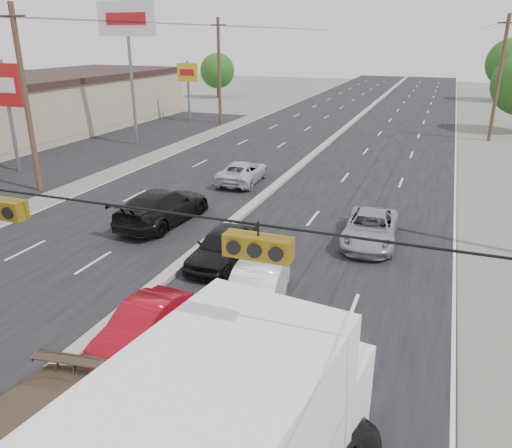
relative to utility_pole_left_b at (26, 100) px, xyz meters
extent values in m
cube|color=black|center=(12.50, 15.00, -5.11)|extent=(20.00, 160.00, 0.02)
cube|color=gray|center=(12.50, 15.00, -5.01)|extent=(0.50, 160.00, 0.20)
cube|color=black|center=(-4.50, 10.00, -5.11)|extent=(10.00, 42.00, 0.02)
cylinder|color=#422D1E|center=(0.00, 0.00, -0.11)|extent=(0.30, 0.30, 10.00)
cube|color=#422D1E|center=(0.00, 0.00, 4.19)|extent=(1.60, 0.12, 0.12)
cylinder|color=#422D1E|center=(0.00, 25.00, -0.11)|extent=(0.30, 0.30, 10.00)
cube|color=#422D1E|center=(0.00, 25.00, 4.19)|extent=(1.60, 0.12, 0.12)
cylinder|color=#422D1E|center=(25.00, 25.00, -0.11)|extent=(0.30, 0.30, 10.00)
cube|color=#422D1E|center=(25.00, 25.00, 4.19)|extent=(1.60, 0.12, 0.12)
cube|color=#72590C|center=(14.00, -15.00, 0.34)|extent=(1.05, 0.30, 0.35)
cube|color=#72590C|center=(19.00, -15.00, 0.34)|extent=(1.05, 0.30, 0.35)
cylinder|color=slate|center=(-4.50, 3.00, -1.61)|extent=(0.24, 0.24, 7.00)
cube|color=#B21414|center=(-4.50, 3.00, 0.39)|extent=(2.60, 0.25, 2.60)
cylinder|color=slate|center=(-2.00, 13.00, 0.39)|extent=(0.24, 0.24, 11.00)
cube|color=silver|center=(-2.00, 13.00, 4.44)|extent=(5.00, 0.25, 2.50)
cylinder|color=slate|center=(-3.50, 25.00, -2.11)|extent=(0.24, 0.24, 6.00)
cube|color=gold|center=(-3.50, 25.00, -0.21)|extent=(2.20, 0.25, 1.80)
cylinder|color=#382619|center=(-9.50, 45.00, -4.03)|extent=(0.28, 0.28, 2.16)
sphere|color=#1C4E14|center=(-9.50, 45.00, -1.39)|extent=(4.80, 4.80, 4.80)
cylinder|color=#382619|center=(28.50, 55.00, -3.67)|extent=(0.28, 0.28, 2.88)
sphere|color=#1C4E14|center=(28.50, 55.00, -0.15)|extent=(6.40, 6.40, 6.40)
cube|color=white|center=(19.17, -12.98, -3.68)|extent=(2.99, 2.50, 2.05)
cylinder|color=black|center=(17.95, -13.11, -4.59)|extent=(0.47, 1.06, 1.03)
imported|color=maroon|center=(13.97, -10.98, -4.49)|extent=(1.39, 3.75, 1.23)
imported|color=black|center=(13.90, -5.19, -4.39)|extent=(1.84, 4.24, 1.42)
imported|color=silver|center=(16.39, -8.28, -4.39)|extent=(2.07, 4.52, 1.44)
imported|color=gray|center=(18.93, -1.10, -4.45)|extent=(2.41, 4.81, 1.31)
imported|color=black|center=(9.39, -2.10, -4.29)|extent=(2.72, 5.79, 1.63)
imported|color=#B8BBC1|center=(10.29, 5.67, -4.46)|extent=(2.45, 4.80, 1.30)
camera|label=1|loc=(21.37, -21.37, 3.28)|focal=35.00mm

